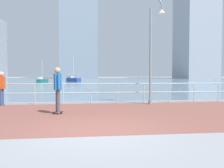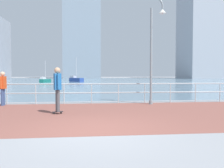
% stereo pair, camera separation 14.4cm
% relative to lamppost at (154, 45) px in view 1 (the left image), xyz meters
% --- Properties ---
extents(ground, '(220.00, 220.00, 0.00)m').
position_rel_lamppost_xyz_m(ground, '(-3.11, 34.83, -2.98)').
color(ground, gray).
extents(brick_paving, '(28.00, 6.42, 0.01)m').
position_rel_lamppost_xyz_m(brick_paving, '(-3.11, -2.54, -2.98)').
color(brick_paving, brown).
rests_on(brick_paving, ground).
extents(harbor_water, '(180.00, 88.00, 0.00)m').
position_rel_lamppost_xyz_m(harbor_water, '(-3.11, 45.68, -2.98)').
color(harbor_water, slate).
rests_on(harbor_water, ground).
extents(waterfront_railing, '(25.25, 0.06, 1.04)m').
position_rel_lamppost_xyz_m(waterfront_railing, '(-3.11, 0.68, -2.26)').
color(waterfront_railing, '#B2BCC1').
rests_on(waterfront_railing, ground).
extents(lamppost, '(0.76, 0.53, 5.39)m').
position_rel_lamppost_xyz_m(lamppost, '(0.00, 0.00, 0.00)').
color(lamppost, gray).
rests_on(lamppost, ground).
extents(skateboarder, '(0.41, 0.55, 1.77)m').
position_rel_lamppost_xyz_m(skateboarder, '(-4.44, -2.37, -1.92)').
color(skateboarder, black).
rests_on(skateboarder, ground).
extents(bystander, '(0.26, 0.55, 1.64)m').
position_rel_lamppost_xyz_m(bystander, '(-7.38, 0.33, -2.02)').
color(bystander, '#384C7A').
rests_on(bystander, ground).
extents(sailboat_gray, '(3.22, 3.52, 5.13)m').
position_rel_lamppost_xyz_m(sailboat_gray, '(-5.84, 38.54, -2.49)').
color(sailboat_gray, '#284799').
rests_on(sailboat_gray, ground).
extents(sailboat_ivory, '(1.85, 3.08, 4.14)m').
position_rel_lamppost_xyz_m(sailboat_ivory, '(-11.49, 34.22, -2.59)').
color(sailboat_ivory, '#197266').
rests_on(sailboat_ivory, ground).
extents(tower_glass, '(12.42, 16.21, 37.03)m').
position_rel_lamppost_xyz_m(tower_glass, '(40.11, 76.54, 14.70)').
color(tower_glass, '#A3A8B2').
rests_on(tower_glass, ground).
extents(tower_concrete, '(14.85, 12.79, 42.98)m').
position_rel_lamppost_xyz_m(tower_concrete, '(-5.68, 86.43, 17.67)').
color(tower_concrete, '#8493A3').
rests_on(tower_concrete, ground).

